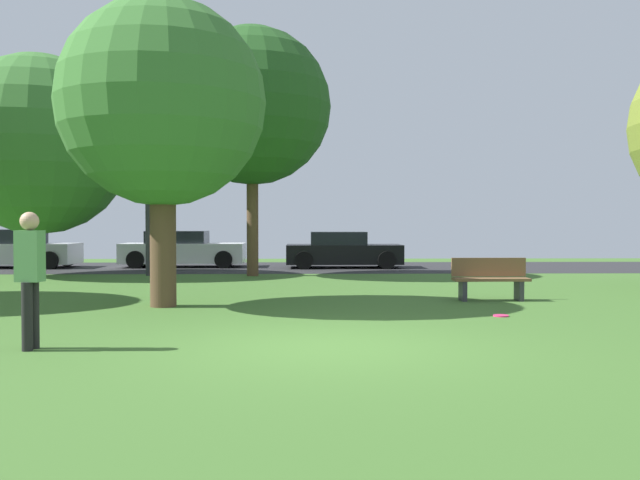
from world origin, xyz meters
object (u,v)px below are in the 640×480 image
at_px(oak_tree_right, 252,107).
at_px(frisbee_disc, 501,316).
at_px(person_thrower, 30,273).
at_px(street_lamp_post, 148,203).
at_px(oak_tree_left, 162,104).
at_px(parked_car_black, 343,251).
at_px(oak_tree_center, 39,145).
at_px(parked_car_silver, 18,250).
at_px(park_bench, 490,279).
at_px(parked_car_white, 182,250).

relative_size(oak_tree_right, frisbee_disc, 28.48).
distance_m(person_thrower, street_lamp_post, 12.49).
xyz_separation_m(oak_tree_right, frisbee_disc, (5.07, -9.28, -5.23)).
relative_size(oak_tree_left, parked_car_black, 1.44).
bearing_deg(oak_tree_center, parked_car_silver, 121.17).
xyz_separation_m(person_thrower, parked_car_black, (4.99, 15.95, -0.39)).
bearing_deg(park_bench, parked_car_black, -76.37).
bearing_deg(oak_tree_right, street_lamp_post, 178.16).
bearing_deg(oak_tree_right, oak_tree_left, -98.72).
height_order(frisbee_disc, parked_car_black, parked_car_black).
bearing_deg(oak_tree_center, park_bench, -30.02).
bearing_deg(parked_car_black, frisbee_disc, -81.02).
xyz_separation_m(oak_tree_left, park_bench, (6.74, 0.92, -3.52)).
distance_m(oak_tree_left, parked_car_black, 12.62).
relative_size(oak_tree_center, street_lamp_post, 1.53).
height_order(oak_tree_center, parked_car_black, oak_tree_center).
height_order(person_thrower, street_lamp_post, street_lamp_post).
bearing_deg(frisbee_disc, street_lamp_post, 131.60).
distance_m(oak_tree_center, parked_car_silver, 5.50).
distance_m(oak_tree_left, frisbee_disc, 7.57).
xyz_separation_m(oak_tree_left, street_lamp_post, (-2.08, 7.81, -1.73)).
relative_size(oak_tree_center, frisbee_disc, 25.46).
distance_m(frisbee_disc, parked_car_silver, 19.22).
xyz_separation_m(parked_car_white, park_bench, (8.49, -11.05, -0.16)).
distance_m(oak_tree_center, park_bench, 14.56).
height_order(oak_tree_left, street_lamp_post, oak_tree_left).
relative_size(oak_tree_center, parked_car_black, 1.64).
bearing_deg(street_lamp_post, parked_car_black, 29.81).
relative_size(parked_car_silver, parked_car_black, 0.98).
xyz_separation_m(oak_tree_left, parked_car_silver, (-7.69, 11.65, -3.33)).
height_order(frisbee_disc, street_lamp_post, street_lamp_post).
bearing_deg(park_bench, parked_car_silver, -36.62).
distance_m(oak_tree_center, parked_car_white, 6.46).
bearing_deg(frisbee_disc, oak_tree_right, 118.65).
relative_size(person_thrower, street_lamp_post, 0.40).
xyz_separation_m(parked_car_white, street_lamp_post, (-0.33, -4.16, 1.62)).
bearing_deg(street_lamp_post, parked_car_white, 85.42).
bearing_deg(parked_car_black, oak_tree_center, -160.44).
height_order(oak_tree_right, frisbee_disc, oak_tree_right).
distance_m(person_thrower, parked_car_black, 16.72).
bearing_deg(person_thrower, frisbee_disc, 30.71).
bearing_deg(person_thrower, parked_car_silver, 120.92).
height_order(oak_tree_left, parked_car_silver, oak_tree_left).
relative_size(oak_tree_right, parked_car_black, 1.83).
bearing_deg(street_lamp_post, person_thrower, -84.04).
bearing_deg(parked_car_black, person_thrower, -107.37).
bearing_deg(parked_car_silver, street_lamp_post, -34.33).
relative_size(person_thrower, frisbee_disc, 6.66).
xyz_separation_m(oak_tree_right, street_lamp_post, (-3.26, 0.10, -2.99)).
relative_size(parked_car_black, park_bench, 2.62).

